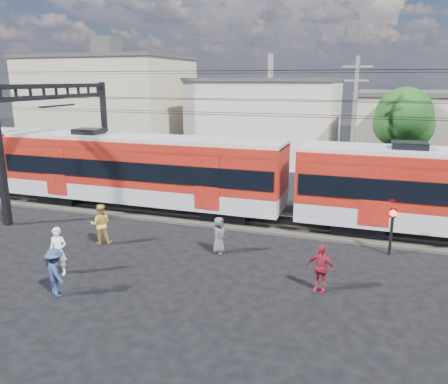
{
  "coord_description": "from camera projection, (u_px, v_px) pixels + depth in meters",
  "views": [
    {
      "loc": [
        7.15,
        -12.9,
        7.15
      ],
      "look_at": [
        1.06,
        5.0,
        2.27
      ],
      "focal_mm": 35.0,
      "sensor_mm": 36.0,
      "label": 1
    }
  ],
  "objects": [
    {
      "name": "ground",
      "position": [
        152.0,
        283.0,
        15.84
      ],
      "size": [
        120.0,
        120.0,
        0.0
      ],
      "primitive_type": "plane",
      "color": "black",
      "rests_on": "ground"
    },
    {
      "name": "track_bed",
      "position": [
        223.0,
        217.0,
        23.16
      ],
      "size": [
        70.0,
        3.4,
        0.12
      ],
      "primitive_type": "cube",
      "color": "#2D2823",
      "rests_on": "ground"
    },
    {
      "name": "rail_near",
      "position": [
        219.0,
        219.0,
        22.44
      ],
      "size": [
        70.0,
        0.12,
        0.12
      ],
      "primitive_type": "cube",
      "color": "#59544C",
      "rests_on": "track_bed"
    },
    {
      "name": "rail_far",
      "position": [
        228.0,
        211.0,
        23.82
      ],
      "size": [
        70.0,
        0.12,
        0.12
      ],
      "primitive_type": "cube",
      "color": "#59544C",
      "rests_on": "track_bed"
    },
    {
      "name": "commuter_train",
      "position": [
        144.0,
        169.0,
        24.02
      ],
      "size": [
        50.3,
        3.08,
        4.17
      ],
      "color": "black",
      "rests_on": "ground"
    },
    {
      "name": "catenary",
      "position": [
        78.0,
        116.0,
        24.59
      ],
      "size": [
        70.0,
        9.3,
        7.52
      ],
      "color": "black",
      "rests_on": "ground"
    },
    {
      "name": "building_west",
      "position": [
        110.0,
        106.0,
        41.98
      ],
      "size": [
        14.28,
        10.2,
        9.3
      ],
      "color": "#BEAB91",
      "rests_on": "ground"
    },
    {
      "name": "building_midwest",
      "position": [
        269.0,
        119.0,
        40.3
      ],
      "size": [
        12.24,
        12.24,
        7.3
      ],
      "color": "beige",
      "rests_on": "ground"
    },
    {
      "name": "utility_pole_mid",
      "position": [
        353.0,
        124.0,
        26.59
      ],
      "size": [
        1.8,
        0.24,
        8.5
      ],
      "color": "slate",
      "rests_on": "ground"
    },
    {
      "name": "tree_near",
      "position": [
        407.0,
        119.0,
        28.4
      ],
      "size": [
        3.82,
        3.64,
        6.72
      ],
      "color": "#382619",
      "rests_on": "ground"
    },
    {
      "name": "pedestrian_a",
      "position": [
        58.0,
        251.0,
        16.32
      ],
      "size": [
        0.75,
        0.58,
        1.85
      ],
      "primitive_type": "imported",
      "rotation": [
        0.0,
        0.0,
        0.21
      ],
      "color": "white",
      "rests_on": "ground"
    },
    {
      "name": "pedestrian_b",
      "position": [
        101.0,
        224.0,
        19.42
      ],
      "size": [
        1.11,
        1.02,
        1.83
      ],
      "primitive_type": "imported",
      "rotation": [
        0.0,
        0.0,
        3.62
      ],
      "color": "gold",
      "rests_on": "ground"
    },
    {
      "name": "pedestrian_c",
      "position": [
        56.0,
        273.0,
        14.7
      ],
      "size": [
        1.26,
        1.09,
        1.69
      ],
      "primitive_type": "imported",
      "rotation": [
        0.0,
        0.0,
        2.61
      ],
      "color": "navy",
      "rests_on": "ground"
    },
    {
      "name": "pedestrian_d",
      "position": [
        320.0,
        268.0,
        15.01
      ],
      "size": [
        1.07,
        0.62,
        1.72
      ],
      "primitive_type": "imported",
      "rotation": [
        0.0,
        0.0,
        -0.21
      ],
      "color": "maroon",
      "rests_on": "ground"
    },
    {
      "name": "pedestrian_e",
      "position": [
        219.0,
        235.0,
        18.4
      ],
      "size": [
        0.55,
        0.8,
        1.58
      ],
      "primitive_type": "imported",
      "rotation": [
        0.0,
        0.0,
        1.51
      ],
      "color": "#4D4D52",
      "rests_on": "ground"
    },
    {
      "name": "crossing_signal",
      "position": [
        392.0,
        223.0,
        18.02
      ],
      "size": [
        0.29,
        0.29,
        2.02
      ],
      "color": "black",
      "rests_on": "ground"
    }
  ]
}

